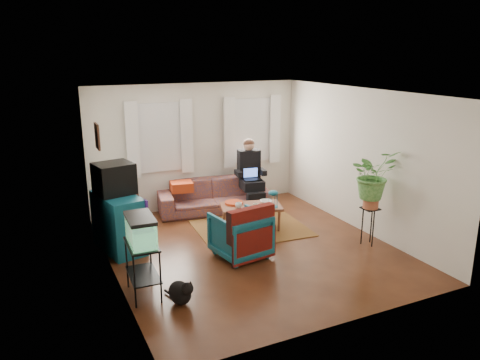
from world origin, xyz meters
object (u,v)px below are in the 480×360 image
sofa (213,191)px  armchair (240,232)px  aquarium_stand (143,270)px  coffee_table (251,217)px  plant_stand (369,226)px  dresser (119,223)px  side_table (125,209)px

sofa → armchair: bearing=-91.5°
aquarium_stand → coffee_table: 2.90m
armchair → plant_stand: 2.25m
coffee_table → plant_stand: 2.13m
dresser → coffee_table: (2.41, -0.09, -0.25)m
aquarium_stand → dresser: bearing=92.4°
side_table → armchair: armchair is taller
aquarium_stand → plant_stand: aquarium_stand is taller
aquarium_stand → armchair: size_ratio=0.93×
side_table → coffee_table: bearing=-30.3°
sofa → side_table: bearing=-169.6°
sofa → dresser: size_ratio=2.10×
dresser → sofa: bearing=16.1°
aquarium_stand → coffee_table: (2.42, 1.58, -0.15)m
armchair → plant_stand: armchair is taller
side_table → armchair: size_ratio=0.79×
aquarium_stand → plant_stand: bearing=3.7°
side_table → dresser: (-0.34, -1.12, 0.16)m
dresser → aquarium_stand: dresser is taller
sofa → plant_stand: bearing=-48.1°
coffee_table → plant_stand: plant_stand is taller
sofa → coffee_table: sofa is taller
sofa → side_table: 1.81m
armchair → coffee_table: bearing=-133.7°
sofa → coffee_table: (0.26, -1.24, -0.21)m
sofa → coffee_table: size_ratio=2.02×
dresser → plant_stand: (3.90, -1.61, -0.15)m
sofa → plant_stand: sofa is taller
coffee_table → armchair: bearing=-108.7°
sofa → plant_stand: size_ratio=3.38×
sofa → aquarium_stand: 3.55m
coffee_table → sofa: bearing=118.1°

